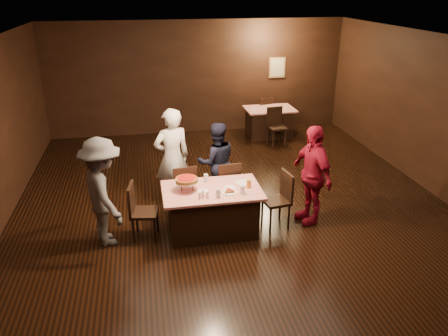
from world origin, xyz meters
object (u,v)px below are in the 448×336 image
(chair_far_left, at_px, (183,188))
(diner_navy_hoodie, at_px, (217,162))
(diner_red_shirt, at_px, (312,175))
(plate_empty, at_px, (243,182))
(glass_amber, at_px, (249,184))
(chair_far_right, at_px, (227,184))
(main_table, at_px, (212,210))
(chair_back_near, at_px, (277,127))
(glass_front_right, at_px, (242,190))
(chair_end_left, at_px, (144,211))
(diner_white_jacket, at_px, (172,158))
(chair_back_far, at_px, (263,113))
(diner_grey_knit, at_px, (103,192))
(back_table, at_px, (269,122))
(glass_front_left, at_px, (218,193))
(glass_back, at_px, (206,178))
(chair_end_right, at_px, (276,200))
(pizza_stand, at_px, (186,180))

(chair_far_left, distance_m, diner_navy_hoodie, 0.84)
(diner_red_shirt, xyz_separation_m, plate_empty, (-1.17, 0.10, -0.09))
(diner_red_shirt, xyz_separation_m, glass_amber, (-1.12, -0.10, -0.03))
(chair_far_right, bearing_deg, main_table, 56.89)
(glass_amber, bearing_deg, diner_red_shirt, 4.84)
(main_table, bearing_deg, glass_amber, -4.76)
(glass_amber, bearing_deg, chair_back_near, 66.48)
(glass_amber, bearing_deg, glass_front_right, -126.87)
(chair_end_left, height_order, diner_navy_hoodie, diner_navy_hoodie)
(main_table, relative_size, diner_white_jacket, 0.87)
(chair_end_left, xyz_separation_m, chair_back_far, (3.42, 5.21, 0.00))
(main_table, relative_size, chair_far_right, 1.68)
(chair_end_left, distance_m, diner_navy_hoodie, 1.81)
(main_table, height_order, diner_white_jacket, diner_white_jacket)
(chair_far_left, height_order, chair_back_far, same)
(main_table, bearing_deg, chair_far_left, 118.07)
(chair_far_left, xyz_separation_m, glass_amber, (1.00, -0.80, 0.37))
(diner_grey_knit, bearing_deg, back_table, -63.02)
(diner_navy_hoodie, relative_size, glass_front_right, 10.96)
(glass_front_left, relative_size, glass_back, 1.00)
(main_table, xyz_separation_m, chair_end_left, (-1.10, 0.00, 0.09))
(chair_far_right, bearing_deg, diner_white_jacket, -26.80)
(chair_back_near, relative_size, glass_front_right, 6.79)
(chair_end_right, xyz_separation_m, diner_red_shirt, (0.62, 0.05, 0.39))
(diner_navy_hoodie, bearing_deg, chair_far_right, 104.14)
(chair_end_right, height_order, pizza_stand, pizza_stand)
(diner_red_shirt, bearing_deg, chair_end_left, -101.35)
(glass_back, bearing_deg, pizza_stand, -144.46)
(chair_far_right, height_order, plate_empty, chair_far_right)
(plate_empty, bearing_deg, chair_far_right, 104.04)
(chair_back_near, xyz_separation_m, glass_amber, (-1.72, -3.96, 0.37))
(main_table, bearing_deg, chair_far_right, 61.93)
(glass_front_right, relative_size, glass_amber, 1.00)
(back_table, relative_size, chair_far_right, 1.37)
(chair_end_right, xyz_separation_m, diner_grey_knit, (-2.80, -0.01, 0.40))
(pizza_stand, distance_m, glass_back, 0.44)
(chair_far_left, xyz_separation_m, chair_back_near, (2.72, 3.16, 0.00))
(back_table, relative_size, chair_end_left, 1.37)
(chair_back_near, relative_size, diner_navy_hoodie, 0.62)
(chair_back_near, relative_size, diner_red_shirt, 0.55)
(chair_far_right, height_order, diner_grey_knit, diner_grey_knit)
(glass_front_left, relative_size, glass_amber, 1.00)
(chair_end_left, distance_m, glass_back, 1.15)
(main_table, relative_size, diner_navy_hoodie, 1.04)
(chair_end_right, height_order, plate_empty, chair_end_right)
(chair_back_far, distance_m, diner_white_jacket, 5.00)
(chair_far_left, bearing_deg, diner_red_shirt, 152.92)
(diner_white_jacket, distance_m, plate_empty, 1.47)
(back_table, bearing_deg, chair_far_left, -125.22)
(chair_end_right, bearing_deg, chair_back_far, 158.27)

